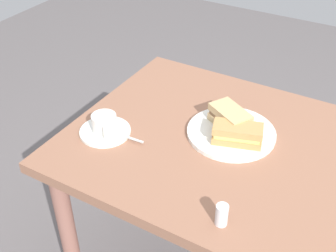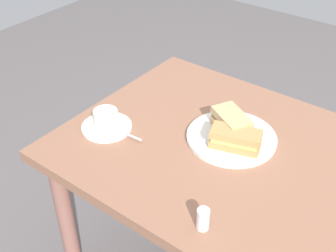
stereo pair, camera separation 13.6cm
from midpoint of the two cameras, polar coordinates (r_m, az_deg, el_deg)
dining_table at (r=1.38m, az=12.96°, el=-7.60°), size 1.14×0.78×0.77m
sandwich_plate at (r=1.37m, az=11.17°, el=-1.60°), size 0.28×0.28×0.01m
sandwich_front at (r=1.37m, az=11.14°, el=0.38°), size 0.16×0.13×0.06m
sandwich_back at (r=1.31m, az=11.84°, el=-1.79°), size 0.16×0.11×0.06m
coffee_saucer at (r=1.40m, az=-5.34°, el=-0.22°), size 0.16×0.16×0.01m
coffee_cup at (r=1.38m, az=-5.43°, el=0.91°), size 0.08×0.09×0.06m
spoon at (r=1.36m, az=-2.91°, el=-1.02°), size 0.10×0.02×0.01m
salt_shaker at (r=1.08m, az=8.31°, el=-12.20°), size 0.03×0.03×0.06m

